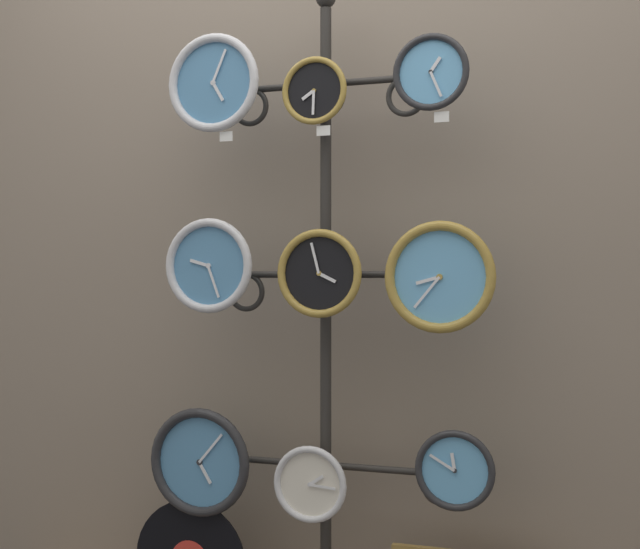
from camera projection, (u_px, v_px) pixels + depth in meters
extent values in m
cube|color=gray|center=(343.00, 171.00, 2.72)|extent=(4.40, 0.04, 2.80)
cylinder|color=#282623|center=(326.00, 325.00, 2.56)|extent=(0.03, 0.03, 1.83)
cylinder|color=#282623|center=(287.00, 87.00, 2.61)|extent=(0.24, 0.02, 0.02)
torus|color=#282623|center=(250.00, 107.00, 2.65)|extent=(0.12, 0.02, 0.12)
cylinder|color=#282623|center=(365.00, 81.00, 2.53)|extent=(0.24, 0.02, 0.02)
torus|color=#282623|center=(406.00, 96.00, 2.49)|extent=(0.12, 0.02, 0.12)
cylinder|color=#282623|center=(285.00, 275.00, 2.61)|extent=(0.25, 0.02, 0.02)
torus|color=#282623|center=(246.00, 292.00, 2.65)|extent=(0.12, 0.02, 0.12)
cylinder|color=#282623|center=(368.00, 275.00, 2.52)|extent=(0.25, 0.02, 0.02)
torus|color=#282623|center=(411.00, 293.00, 2.48)|extent=(0.12, 0.02, 0.12)
cylinder|color=#282623|center=(273.00, 461.00, 2.62)|extent=(0.33, 0.02, 0.02)
torus|color=#282623|center=(222.00, 470.00, 2.67)|extent=(0.10, 0.02, 0.10)
cylinder|color=#282623|center=(381.00, 469.00, 2.51)|extent=(0.33, 0.02, 0.02)
torus|color=#282623|center=(439.00, 488.00, 2.45)|extent=(0.10, 0.02, 0.10)
cylinder|color=#4C84B2|center=(215.00, 84.00, 2.57)|extent=(0.26, 0.02, 0.26)
torus|color=silver|center=(213.00, 83.00, 2.56)|extent=(0.29, 0.03, 0.29)
cylinder|color=silver|center=(213.00, 83.00, 2.56)|extent=(0.02, 0.01, 0.02)
cube|color=silver|center=(218.00, 92.00, 2.55)|extent=(0.04, 0.00, 0.06)
cube|color=silver|center=(219.00, 66.00, 2.55)|extent=(0.05, 0.00, 0.10)
cylinder|color=black|center=(316.00, 92.00, 2.50)|extent=(0.17, 0.02, 0.17)
torus|color=#A58438|center=(314.00, 90.00, 2.49)|extent=(0.19, 0.02, 0.19)
cylinder|color=#A58438|center=(314.00, 90.00, 2.49)|extent=(0.01, 0.01, 0.01)
cube|color=silver|center=(308.00, 95.00, 2.49)|extent=(0.04, 0.00, 0.03)
cube|color=silver|center=(313.00, 102.00, 2.49)|extent=(0.01, 0.00, 0.07)
cylinder|color=#60A8DB|center=(432.00, 73.00, 2.38)|extent=(0.19, 0.02, 0.19)
torus|color=#262628|center=(431.00, 72.00, 2.36)|extent=(0.21, 0.02, 0.21)
cylinder|color=#262628|center=(431.00, 72.00, 2.36)|extent=(0.01, 0.01, 0.01)
cube|color=silver|center=(435.00, 64.00, 2.36)|extent=(0.03, 0.00, 0.04)
cube|color=silver|center=(436.00, 84.00, 2.36)|extent=(0.04, 0.00, 0.07)
cylinder|color=#4C84B2|center=(211.00, 266.00, 2.57)|extent=(0.25, 0.02, 0.25)
torus|color=silver|center=(208.00, 266.00, 2.56)|extent=(0.27, 0.02, 0.27)
cylinder|color=silver|center=(208.00, 266.00, 2.56)|extent=(0.01, 0.01, 0.01)
cube|color=silver|center=(199.00, 263.00, 2.57)|extent=(0.06, 0.00, 0.02)
cube|color=silver|center=(213.00, 281.00, 2.55)|extent=(0.04, 0.00, 0.09)
cylinder|color=black|center=(321.00, 273.00, 2.47)|extent=(0.22, 0.02, 0.22)
torus|color=#A58438|center=(319.00, 273.00, 2.46)|extent=(0.25, 0.02, 0.25)
cylinder|color=#A58438|center=(319.00, 273.00, 2.46)|extent=(0.01, 0.01, 0.01)
cube|color=silver|center=(327.00, 278.00, 2.45)|extent=(0.05, 0.00, 0.03)
cube|color=silver|center=(315.00, 258.00, 2.46)|extent=(0.03, 0.00, 0.09)
cylinder|color=#60A8DB|center=(441.00, 277.00, 2.37)|extent=(0.27, 0.02, 0.27)
torus|color=#A58438|center=(439.00, 277.00, 2.36)|extent=(0.30, 0.03, 0.30)
cylinder|color=#A58438|center=(439.00, 277.00, 2.36)|extent=(0.02, 0.01, 0.02)
cube|color=silver|center=(428.00, 280.00, 2.37)|extent=(0.07, 0.00, 0.03)
cube|color=silver|center=(427.00, 292.00, 2.37)|extent=(0.07, 0.00, 0.09)
cylinder|color=#4C84B2|center=(202.00, 461.00, 2.61)|extent=(0.29, 0.02, 0.29)
torus|color=#262628|center=(199.00, 462.00, 2.59)|extent=(0.32, 0.03, 0.32)
cylinder|color=#262628|center=(199.00, 462.00, 2.59)|extent=(0.02, 0.01, 0.02)
cube|color=silver|center=(205.00, 473.00, 2.59)|extent=(0.04, 0.00, 0.06)
cube|color=silver|center=(210.00, 449.00, 2.58)|extent=(0.08, 0.00, 0.09)
cylinder|color=silver|center=(312.00, 483.00, 2.49)|extent=(0.20, 0.02, 0.20)
torus|color=silver|center=(310.00, 484.00, 2.47)|extent=(0.22, 0.02, 0.22)
cylinder|color=silver|center=(310.00, 484.00, 2.47)|extent=(0.01, 0.01, 0.01)
cube|color=silver|center=(316.00, 480.00, 2.47)|extent=(0.04, 0.00, 0.03)
cube|color=silver|center=(322.00, 487.00, 2.46)|extent=(0.08, 0.00, 0.01)
cylinder|color=#60A8DB|center=(456.00, 470.00, 2.37)|extent=(0.20, 0.02, 0.20)
torus|color=#262628|center=(455.00, 471.00, 2.35)|extent=(0.22, 0.02, 0.22)
cylinder|color=#262628|center=(455.00, 471.00, 2.35)|extent=(0.01, 0.01, 0.01)
cube|color=silver|center=(453.00, 462.00, 2.35)|extent=(0.02, 0.00, 0.05)
cube|color=silver|center=(442.00, 463.00, 2.36)|extent=(0.07, 0.00, 0.04)
cube|color=white|center=(226.00, 136.00, 2.55)|extent=(0.04, 0.00, 0.03)
cube|color=white|center=(323.00, 131.00, 2.49)|extent=(0.04, 0.00, 0.03)
cube|color=white|center=(442.00, 117.00, 2.36)|extent=(0.04, 0.00, 0.03)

